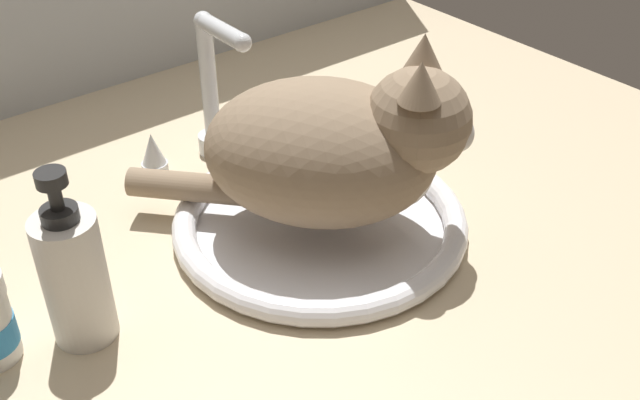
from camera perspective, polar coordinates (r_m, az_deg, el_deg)
name	(u,v)px	position (r cm, az deg, el deg)	size (l,w,h in cm)	color
countertop	(278,223)	(86.98, -3.19, -1.75)	(119.14, 82.25, 3.00)	#CCB793
sink_basin	(320,221)	(82.66, 0.00, -1.62)	(31.99, 31.99, 2.61)	white
faucet	(214,103)	(93.94, -7.95, 7.24)	(20.13, 11.08, 18.56)	silver
cat	(339,148)	(77.14, 1.42, 3.95)	(30.04, 31.57, 19.53)	#8C755B
soap_pump_bottle	(74,276)	(70.15, -17.94, -5.41)	(5.76, 5.76, 17.65)	silver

